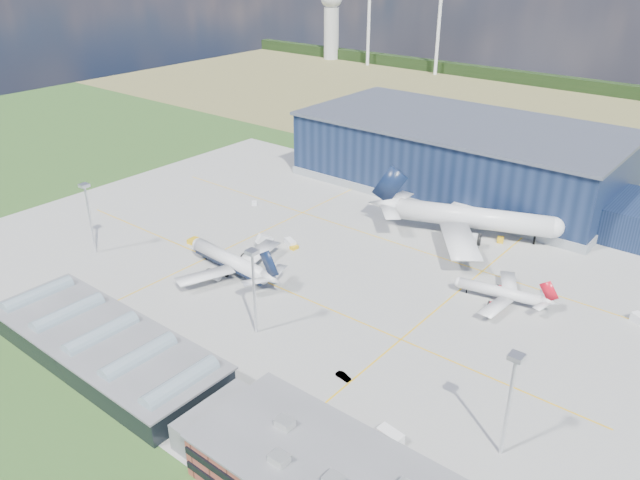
# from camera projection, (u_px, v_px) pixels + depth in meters

# --- Properties ---
(ground) EXTENTS (600.00, 600.00, 0.00)m
(ground) POSITION_uv_depth(u_px,v_px,m) (303.00, 275.00, 182.75)
(ground) COLOR #27491B
(ground) RESTS_ON ground
(apron) EXTENTS (220.00, 160.00, 0.08)m
(apron) POSITION_uv_depth(u_px,v_px,m) (324.00, 262.00, 189.74)
(apron) COLOR gray
(apron) RESTS_ON ground
(farmland) EXTENTS (600.00, 220.00, 0.01)m
(farmland) POSITION_uv_depth(u_px,v_px,m) (566.00, 121.00, 336.91)
(farmland) COLOR olive
(farmland) RESTS_ON ground
(treeline) EXTENTS (600.00, 8.00, 8.00)m
(treeline) POSITION_uv_depth(u_px,v_px,m) (612.00, 89.00, 391.23)
(treeline) COLOR black
(treeline) RESTS_ON ground
(horizon_dressing) EXTENTS (440.20, 18.00, 70.00)m
(horizon_dressing) POSITION_uv_depth(u_px,v_px,m) (360.00, 18.00, 482.38)
(horizon_dressing) COLOR white
(horizon_dressing) RESTS_ON ground
(hangar) EXTENTS (145.00, 62.00, 26.10)m
(hangar) POSITION_uv_depth(u_px,v_px,m) (466.00, 159.00, 242.54)
(hangar) COLOR #101D37
(hangar) RESTS_ON ground
(ops_building) EXTENTS (46.00, 23.00, 10.90)m
(ops_building) POSITION_uv_depth(u_px,v_px,m) (321.00, 479.00, 107.50)
(ops_building) COLOR brown
(ops_building) RESTS_ON ground
(glass_concourse) EXTENTS (78.00, 23.00, 8.60)m
(glass_concourse) POSITION_uv_depth(u_px,v_px,m) (112.00, 351.00, 142.75)
(glass_concourse) COLOR black
(glass_concourse) RESTS_ON ground
(light_mast_west) EXTENTS (2.60, 2.60, 23.00)m
(light_mast_west) POSITION_uv_depth(u_px,v_px,m) (88.00, 207.00, 188.95)
(light_mast_west) COLOR silver
(light_mast_west) RESTS_ON ground
(light_mast_center) EXTENTS (2.60, 2.60, 23.00)m
(light_mast_center) POSITION_uv_depth(u_px,v_px,m) (253.00, 278.00, 149.36)
(light_mast_center) COLOR silver
(light_mast_center) RESTS_ON ground
(light_mast_east) EXTENTS (2.60, 2.60, 23.00)m
(light_mast_east) POSITION_uv_depth(u_px,v_px,m) (511.00, 389.00, 112.59)
(light_mast_east) COLOR silver
(light_mast_east) RESTS_ON ground
(airliner_navy) EXTENTS (41.35, 40.58, 12.59)m
(airliner_navy) POSITION_uv_depth(u_px,v_px,m) (230.00, 253.00, 181.34)
(airliner_navy) COLOR silver
(airliner_navy) RESTS_ON ground
(airliner_red) EXTENTS (32.97, 32.49, 9.19)m
(airliner_red) POSITION_uv_depth(u_px,v_px,m) (500.00, 287.00, 167.39)
(airliner_red) COLOR silver
(airliner_red) RESTS_ON ground
(airliner_widebody) EXTENTS (81.90, 81.09, 20.86)m
(airliner_widebody) POSITION_uv_depth(u_px,v_px,m) (474.00, 207.00, 201.99)
(airliner_widebody) COLOR silver
(airliner_widebody) RESTS_ON ground
(gse_tug_a) EXTENTS (2.49, 3.79, 1.51)m
(gse_tug_a) POSITION_uv_depth(u_px,v_px,m) (193.00, 241.00, 201.72)
(gse_tug_a) COLOR gold
(gse_tug_a) RESTS_ON ground
(gse_tug_b) EXTENTS (1.86, 2.69, 1.13)m
(gse_tug_b) POSITION_uv_depth(u_px,v_px,m) (294.00, 247.00, 197.67)
(gse_tug_b) COLOR gold
(gse_tug_b) RESTS_ON ground
(gse_van_a) EXTENTS (5.29, 3.84, 2.11)m
(gse_van_a) POSITION_uv_depth(u_px,v_px,m) (290.00, 243.00, 199.64)
(gse_van_a) COLOR white
(gse_van_a) RESTS_ON ground
(gse_cart_a) EXTENTS (2.20, 2.94, 1.16)m
(gse_cart_a) POSITION_uv_depth(u_px,v_px,m) (536.00, 299.00, 169.32)
(gse_cart_a) COLOR white
(gse_cart_a) RESTS_ON ground
(gse_tug_c) EXTENTS (3.05, 3.75, 1.41)m
(gse_tug_c) POSITION_uv_depth(u_px,v_px,m) (500.00, 240.00, 202.42)
(gse_tug_c) COLOR gold
(gse_tug_c) RESTS_ON ground
(gse_cart_b) EXTENTS (3.20, 3.24, 1.18)m
(gse_cart_b) POSITION_uv_depth(u_px,v_px,m) (254.00, 203.00, 230.72)
(gse_cart_b) COLOR white
(gse_cart_b) RESTS_ON ground
(gse_van_c) EXTENTS (5.62, 3.26, 2.55)m
(gse_van_c) POSITION_uv_depth(u_px,v_px,m) (390.00, 436.00, 121.51)
(gse_van_c) COLOR white
(gse_van_c) RESTS_ON ground
(airstair) EXTENTS (3.67, 5.23, 3.11)m
(airstair) POSITION_uv_depth(u_px,v_px,m) (264.00, 243.00, 198.37)
(airstair) COLOR white
(airstair) RESTS_ON ground
(car_a) EXTENTS (3.66, 2.02, 1.18)m
(car_a) POSITION_uv_depth(u_px,v_px,m) (172.00, 347.00, 149.22)
(car_a) COLOR #99999E
(car_a) RESTS_ON ground
(car_b) EXTENTS (3.93, 1.77, 1.25)m
(car_b) POSITION_uv_depth(u_px,v_px,m) (343.00, 376.00, 139.30)
(car_b) COLOR #99999E
(car_b) RESTS_ON ground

